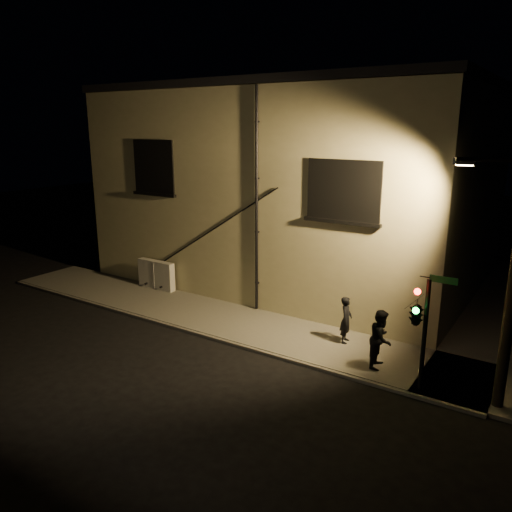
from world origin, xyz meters
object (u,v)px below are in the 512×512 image
Objects in this scene: utility_cabinet at (156,275)px; pedestrian_a at (346,320)px; pedestrian_b at (381,339)px; streetlamp_pole at (510,273)px; traffic_signal at (417,313)px.

pedestrian_a reaches higher than utility_cabinet.
pedestrian_b is 0.26× the size of streetlamp_pole.
pedestrian_b is at bearing -9.26° from utility_cabinet.
pedestrian_b is at bearing -135.24° from pedestrian_a.
streetlamp_pole is at bearing -117.35° from pedestrian_a.
utility_cabinet is at bearing 168.12° from traffic_signal.
traffic_signal reaches higher than utility_cabinet.
streetlamp_pole is (2.00, 0.43, 1.31)m from traffic_signal.
pedestrian_a is at bearing 146.44° from traffic_signal.
utility_cabinet is at bearing 75.75° from pedestrian_b.
utility_cabinet is 10.92m from pedestrian_b.
utility_cabinet is 14.39m from streetlamp_pole.
utility_cabinet is 0.58× the size of traffic_signal.
traffic_signal is (11.95, -2.51, 1.56)m from utility_cabinet.
pedestrian_a is 5.61m from streetlamp_pole.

